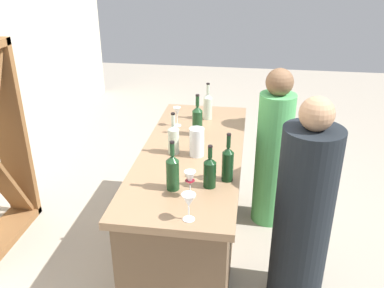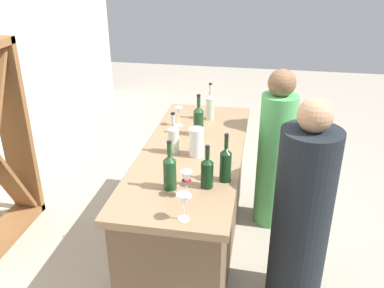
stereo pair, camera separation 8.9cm
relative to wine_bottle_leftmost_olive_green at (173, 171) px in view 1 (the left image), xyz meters
The scene contains 14 objects.
ground_plane 1.19m from the wine_bottle_leftmost_olive_green, ahead, with size 12.00×12.00×0.00m, color #9E9384.
bar_counter 0.81m from the wine_bottle_leftmost_olive_green, ahead, with size 1.95×0.74×0.93m.
wine_bottle_leftmost_olive_green is the anchor object (origin of this frame).
wine_bottle_second_left_dark_green 0.23m from the wine_bottle_leftmost_olive_green, 74.47° to the right, with size 0.08×0.08×0.29m.
wine_bottle_center_dark_green 0.36m from the wine_bottle_leftmost_olive_green, 64.03° to the right, with size 0.07×0.07×0.33m.
wine_bottle_second_right_clear_pale 0.51m from the wine_bottle_leftmost_olive_green, 10.18° to the left, with size 0.08×0.08×0.31m.
wine_bottle_rightmost_olive_green 0.85m from the wine_bottle_leftmost_olive_green, ahead, with size 0.08×0.08×0.34m.
wine_bottle_far_right_clear_pale 1.21m from the wine_bottle_leftmost_olive_green, ahead, with size 0.08×0.08×0.33m.
wine_glass_near_left 0.34m from the wine_bottle_leftmost_olive_green, 154.43° to the right, with size 0.08×0.08×0.16m.
wine_glass_near_center 0.14m from the wine_bottle_leftmost_olive_green, 122.74° to the right, with size 0.07×0.07×0.17m.
wine_glass_near_right 1.03m from the wine_bottle_leftmost_olive_green, ahead, with size 0.07×0.07×0.17m.
water_pitcher 0.49m from the wine_bottle_leftmost_olive_green, ahead, with size 0.11×0.11×0.21m.
person_left_guest 0.93m from the wine_bottle_leftmost_olive_green, 77.23° to the right, with size 0.47×0.47×1.51m.
person_center_guest 1.36m from the wine_bottle_leftmost_olive_green, 30.81° to the right, with size 0.36×0.36×1.43m.
Camera 1 is at (-2.76, -0.41, 2.28)m, focal length 38.98 mm.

